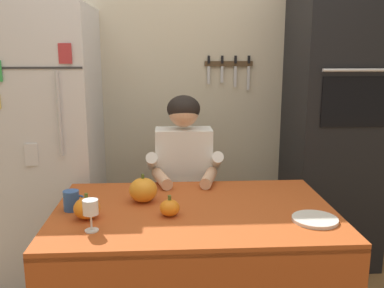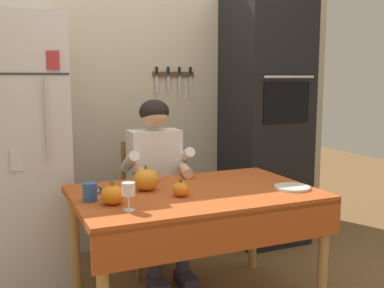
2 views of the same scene
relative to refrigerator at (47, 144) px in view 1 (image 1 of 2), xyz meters
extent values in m
cube|color=beige|center=(1.00, 0.39, 0.40)|extent=(3.70, 0.10, 2.60)
cube|color=#4C3823|center=(1.28, 0.33, 0.52)|extent=(0.36, 0.02, 0.04)
cube|color=silver|center=(1.13, 0.32, 0.44)|extent=(0.02, 0.01, 0.13)
cube|color=black|center=(1.13, 0.32, 0.55)|extent=(0.02, 0.01, 0.06)
cube|color=silver|center=(1.23, 0.32, 0.44)|extent=(0.02, 0.01, 0.12)
cube|color=black|center=(1.23, 0.32, 0.55)|extent=(0.02, 0.01, 0.06)
cube|color=silver|center=(1.33, 0.32, 0.43)|extent=(0.02, 0.01, 0.15)
cube|color=black|center=(1.33, 0.32, 0.55)|extent=(0.02, 0.01, 0.06)
cube|color=silver|center=(1.43, 0.32, 0.41)|extent=(0.02, 0.01, 0.18)
cube|color=black|center=(1.43, 0.32, 0.55)|extent=(0.02, 0.01, 0.06)
cube|color=silver|center=(0.00, 0.00, 0.00)|extent=(0.68, 0.68, 1.80)
cylinder|color=silver|center=(0.19, -0.36, 0.25)|extent=(0.02, 0.02, 0.50)
cube|color=#333335|center=(0.00, -0.34, 0.52)|extent=(0.67, 0.01, 0.01)
cube|color=silver|center=(0.00, -0.35, 0.01)|extent=(0.07, 0.02, 0.14)
cube|color=#B73338|center=(0.24, -0.35, 0.60)|extent=(0.08, 0.02, 0.12)
cube|color=black|center=(2.00, 0.04, 0.15)|extent=(0.60, 0.60, 2.10)
cube|color=black|center=(2.00, -0.26, 0.30)|extent=(0.42, 0.01, 0.32)
cylinder|color=silver|center=(2.00, -0.29, 0.50)|extent=(0.45, 0.02, 0.02)
cylinder|color=tan|center=(0.31, -0.47, -0.55)|extent=(0.06, 0.06, 0.70)
cylinder|color=tan|center=(1.59, -0.47, -0.55)|extent=(0.06, 0.06, 0.70)
cube|color=#B24C1E|center=(0.95, -0.86, -0.18)|extent=(1.40, 0.90, 0.04)
cube|color=#B24C1E|center=(0.95, -1.30, -0.28)|extent=(1.40, 0.01, 0.20)
cube|color=#9E6B33|center=(0.92, -0.17, -0.47)|extent=(0.40, 0.40, 0.04)
cube|color=#9E6B33|center=(0.92, 0.01, -0.21)|extent=(0.36, 0.04, 0.48)
cylinder|color=#9E6B33|center=(0.75, -0.34, -0.69)|extent=(0.04, 0.04, 0.41)
cylinder|color=#9E6B33|center=(0.75, 0.00, -0.69)|extent=(0.04, 0.04, 0.41)
cylinder|color=#9E6B33|center=(1.09, -0.34, -0.69)|extent=(0.04, 0.04, 0.41)
cylinder|color=#9E6B33|center=(1.09, 0.00, -0.69)|extent=(0.04, 0.04, 0.41)
cylinder|color=#38384C|center=(0.82, -0.49, -0.67)|extent=(0.09, 0.09, 0.38)
cylinder|color=#38384C|center=(1.02, -0.49, -0.67)|extent=(0.09, 0.09, 0.38)
cube|color=#38384C|center=(0.83, -0.33, -0.40)|extent=(0.12, 0.40, 0.11)
cube|color=#38384C|center=(1.01, -0.33, -0.40)|extent=(0.12, 0.40, 0.11)
cube|color=white|center=(0.92, -0.21, -0.11)|extent=(0.36, 0.20, 0.48)
cylinder|color=white|center=(0.72, -0.28, -0.07)|extent=(0.07, 0.26, 0.18)
cylinder|color=white|center=(1.12, -0.28, -0.07)|extent=(0.07, 0.26, 0.18)
cylinder|color=#D8A884|center=(0.78, -0.45, -0.13)|extent=(0.13, 0.27, 0.07)
cylinder|color=#D8A884|center=(1.06, -0.45, -0.13)|extent=(0.13, 0.27, 0.07)
sphere|color=#D8A884|center=(0.92, -0.23, 0.24)|extent=(0.19, 0.19, 0.19)
ellipsoid|color=black|center=(0.92, -0.22, 0.26)|extent=(0.21, 0.21, 0.17)
cylinder|color=#2D569E|center=(0.34, -0.85, -0.11)|extent=(0.08, 0.08, 0.10)
torus|color=#2D569E|center=(0.38, -0.85, -0.10)|extent=(0.05, 0.01, 0.05)
cylinder|color=white|center=(0.48, -1.11, -0.16)|extent=(0.06, 0.06, 0.01)
cylinder|color=white|center=(0.48, -1.11, -0.12)|extent=(0.01, 0.01, 0.07)
cylinder|color=white|center=(0.48, -1.11, -0.05)|extent=(0.07, 0.07, 0.07)
ellipsoid|color=orange|center=(0.44, -0.96, -0.11)|extent=(0.12, 0.12, 0.10)
cylinder|color=#4C6023|center=(0.44, -0.96, -0.05)|extent=(0.02, 0.02, 0.02)
ellipsoid|color=orange|center=(0.83, -0.95, -0.12)|extent=(0.10, 0.10, 0.08)
cylinder|color=#4C6023|center=(0.83, -0.95, -0.07)|extent=(0.02, 0.02, 0.02)
ellipsoid|color=orange|center=(0.69, -0.74, -0.10)|extent=(0.15, 0.15, 0.13)
cylinder|color=#4C6023|center=(0.69, -0.74, -0.02)|extent=(0.02, 0.02, 0.02)
cylinder|color=silver|center=(1.50, -1.05, -0.15)|extent=(0.21, 0.21, 0.02)
camera|label=1|loc=(0.82, -2.87, 0.61)|focal=39.77mm
camera|label=2|loc=(-0.12, -3.27, 0.51)|focal=43.11mm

